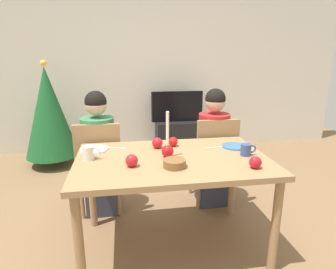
{
  "coord_description": "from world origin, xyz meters",
  "views": [
    {
      "loc": [
        -0.34,
        -1.95,
        1.48
      ],
      "look_at": [
        0.0,
        0.2,
        0.87
      ],
      "focal_mm": 30.67,
      "sensor_mm": 36.0,
      "label": 1
    }
  ],
  "objects_px": {
    "mug_left": "(89,153)",
    "apple_far_edge": "(157,143)",
    "dining_table": "(172,168)",
    "candle_centerpiece": "(168,148)",
    "person_right_child": "(213,150)",
    "bowl_walnuts": "(174,163)",
    "mug_right": "(246,150)",
    "christmas_tree": "(49,112)",
    "chair_left": "(99,163)",
    "plate_right": "(235,146)",
    "tv_stand": "(177,136)",
    "apple_by_left_plate": "(132,161)",
    "person_left_child": "(99,156)",
    "apple_by_right_mug": "(173,142)",
    "chair_right": "(214,156)",
    "tv": "(177,106)",
    "plate_left": "(94,149)",
    "apple_near_candle": "(255,162)"
  },
  "relations": [
    {
      "from": "tv_stand",
      "to": "candle_centerpiece",
      "type": "height_order",
      "value": "candle_centerpiece"
    },
    {
      "from": "plate_right",
      "to": "apple_by_right_mug",
      "type": "relative_size",
      "value": 2.65
    },
    {
      "from": "person_right_child",
      "to": "bowl_walnuts",
      "type": "bearing_deg",
      "value": -123.15
    },
    {
      "from": "mug_right",
      "to": "dining_table",
      "type": "bearing_deg",
      "value": 175.86
    },
    {
      "from": "apple_by_left_plate",
      "to": "apple_by_right_mug",
      "type": "distance_m",
      "value": 0.53
    },
    {
      "from": "tv",
      "to": "christmas_tree",
      "type": "xyz_separation_m",
      "value": [
        -1.79,
        -0.31,
        0.02
      ]
    },
    {
      "from": "candle_centerpiece",
      "to": "apple_by_left_plate",
      "type": "xyz_separation_m",
      "value": [
        -0.27,
        -0.15,
        -0.03
      ]
    },
    {
      "from": "plate_right",
      "to": "apple_near_candle",
      "type": "xyz_separation_m",
      "value": [
        -0.04,
        -0.45,
        0.04
      ]
    },
    {
      "from": "bowl_walnuts",
      "to": "apple_far_edge",
      "type": "distance_m",
      "value": 0.43
    },
    {
      "from": "chair_left",
      "to": "tv_stand",
      "type": "relative_size",
      "value": 1.41
    },
    {
      "from": "mug_right",
      "to": "apple_by_left_plate",
      "type": "xyz_separation_m",
      "value": [
        -0.85,
        -0.09,
        -0.0
      ]
    },
    {
      "from": "plate_right",
      "to": "apple_by_left_plate",
      "type": "distance_m",
      "value": 0.9
    },
    {
      "from": "dining_table",
      "to": "candle_centerpiece",
      "type": "height_order",
      "value": "candle_centerpiece"
    },
    {
      "from": "dining_table",
      "to": "mug_left",
      "type": "distance_m",
      "value": 0.61
    },
    {
      "from": "chair_left",
      "to": "person_left_child",
      "type": "bearing_deg",
      "value": 90.0
    },
    {
      "from": "christmas_tree",
      "to": "chair_right",
      "type": "bearing_deg",
      "value": -36.88
    },
    {
      "from": "christmas_tree",
      "to": "plate_right",
      "type": "relative_size",
      "value": 6.9
    },
    {
      "from": "dining_table",
      "to": "mug_right",
      "type": "height_order",
      "value": "mug_right"
    },
    {
      "from": "candle_centerpiece",
      "to": "bowl_walnuts",
      "type": "height_order",
      "value": "candle_centerpiece"
    },
    {
      "from": "chair_right",
      "to": "apple_by_left_plate",
      "type": "xyz_separation_m",
      "value": [
        -0.82,
        -0.74,
        0.28
      ]
    },
    {
      "from": "tv",
      "to": "plate_left",
      "type": "relative_size",
      "value": 3.64
    },
    {
      "from": "bowl_walnuts",
      "to": "person_right_child",
      "type": "bearing_deg",
      "value": 56.85
    },
    {
      "from": "chair_left",
      "to": "mug_right",
      "type": "height_order",
      "value": "chair_left"
    },
    {
      "from": "person_left_child",
      "to": "candle_centerpiece",
      "type": "bearing_deg",
      "value": -48.57
    },
    {
      "from": "candle_centerpiece",
      "to": "mug_right",
      "type": "height_order",
      "value": "candle_centerpiece"
    },
    {
      "from": "chair_right",
      "to": "plate_left",
      "type": "bearing_deg",
      "value": -162.68
    },
    {
      "from": "tv_stand",
      "to": "chair_left",
      "type": "bearing_deg",
      "value": -121.85
    },
    {
      "from": "mug_left",
      "to": "apple_far_edge",
      "type": "distance_m",
      "value": 0.55
    },
    {
      "from": "dining_table",
      "to": "plate_right",
      "type": "distance_m",
      "value": 0.58
    },
    {
      "from": "candle_centerpiece",
      "to": "mug_left",
      "type": "height_order",
      "value": "candle_centerpiece"
    },
    {
      "from": "person_left_child",
      "to": "plate_right",
      "type": "height_order",
      "value": "person_left_child"
    },
    {
      "from": "dining_table",
      "to": "chair_left",
      "type": "xyz_separation_m",
      "value": [
        -0.58,
        0.61,
        -0.15
      ]
    },
    {
      "from": "plate_left",
      "to": "plate_right",
      "type": "bearing_deg",
      "value": -4.95
    },
    {
      "from": "person_right_child",
      "to": "tv",
      "type": "bearing_deg",
      "value": 91.7
    },
    {
      "from": "person_left_child",
      "to": "bowl_walnuts",
      "type": "xyz_separation_m",
      "value": [
        0.56,
        -0.82,
        0.21
      ]
    },
    {
      "from": "plate_right",
      "to": "dining_table",
      "type": "bearing_deg",
      "value": -163.06
    },
    {
      "from": "tv_stand",
      "to": "apple_by_left_plate",
      "type": "xyz_separation_m",
      "value": [
        -0.77,
        -2.43,
        0.55
      ]
    },
    {
      "from": "mug_right",
      "to": "person_right_child",
      "type": "bearing_deg",
      "value": 92.63
    },
    {
      "from": "christmas_tree",
      "to": "bowl_walnuts",
      "type": "xyz_separation_m",
      "value": [
        1.3,
        -2.17,
        0.04
      ]
    },
    {
      "from": "apple_near_candle",
      "to": "person_right_child",
      "type": "bearing_deg",
      "value": 89.21
    },
    {
      "from": "person_right_child",
      "to": "apple_far_edge",
      "type": "xyz_separation_m",
      "value": [
        -0.6,
        -0.4,
        0.22
      ]
    },
    {
      "from": "person_right_child",
      "to": "bowl_walnuts",
      "type": "xyz_separation_m",
      "value": [
        -0.54,
        -0.82,
        0.21
      ]
    },
    {
      "from": "bowl_walnuts",
      "to": "apple_by_left_plate",
      "type": "bearing_deg",
      "value": 169.16
    },
    {
      "from": "person_right_child",
      "to": "tv_stand",
      "type": "bearing_deg",
      "value": 91.7
    },
    {
      "from": "chair_left",
      "to": "plate_right",
      "type": "bearing_deg",
      "value": -21.42
    },
    {
      "from": "apple_by_left_plate",
      "to": "apple_by_right_mug",
      "type": "xyz_separation_m",
      "value": [
        0.35,
        0.39,
        -0.0
      ]
    },
    {
      "from": "chair_right",
      "to": "tv",
      "type": "height_order",
      "value": "tv"
    },
    {
      "from": "person_left_child",
      "to": "apple_by_right_mug",
      "type": "height_order",
      "value": "person_left_child"
    },
    {
      "from": "mug_right",
      "to": "person_left_child",
      "type": "bearing_deg",
      "value": 149.0
    },
    {
      "from": "plate_right",
      "to": "apple_far_edge",
      "type": "distance_m",
      "value": 0.63
    }
  ]
}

